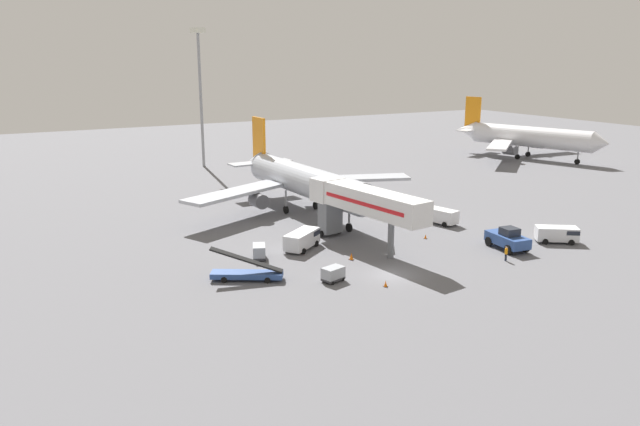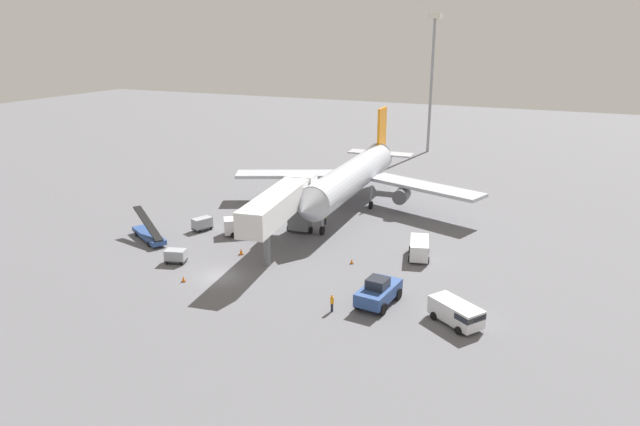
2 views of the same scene
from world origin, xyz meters
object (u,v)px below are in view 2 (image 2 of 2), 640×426
(jet_bridge, at_px, (283,203))
(safety_cone_bravo, at_px, (183,279))
(baggage_cart_mid_right, at_px, (176,256))
(airplane_at_gate, at_px, (354,176))
(pushback_tug, at_px, (378,292))
(service_van_rear_left, at_px, (419,247))
(apron_light_mast, at_px, (433,58))
(service_van_outer_right, at_px, (248,225))
(ground_crew_worker_midground, at_px, (332,303))
(baggage_cart_outer_left, at_px, (202,223))
(safety_cone_charlie, at_px, (352,261))
(service_van_near_left, at_px, (457,312))
(safety_cone_alpha, at_px, (241,251))
(ground_crew_worker_foreground, at_px, (325,217))
(belt_loader_truck, at_px, (149,234))

(jet_bridge, distance_m, safety_cone_bravo, 14.17)
(baggage_cart_mid_right, bearing_deg, safety_cone_bravo, -44.92)
(airplane_at_gate, height_order, pushback_tug, airplane_at_gate)
(service_van_rear_left, distance_m, apron_light_mast, 61.74)
(service_van_outer_right, relative_size, ground_crew_worker_midground, 3.42)
(baggage_cart_outer_left, bearing_deg, airplane_at_gate, 49.98)
(baggage_cart_outer_left, height_order, safety_cone_charlie, baggage_cart_outer_left)
(service_van_near_left, bearing_deg, ground_crew_worker_midground, -168.60)
(safety_cone_charlie, xyz_separation_m, apron_light_mast, (-7.20, 62.53, 18.31))
(airplane_at_gate, distance_m, safety_cone_alpha, 22.59)
(ground_crew_worker_foreground, bearing_deg, service_van_rear_left, -23.62)
(airplane_at_gate, xyz_separation_m, safety_cone_charlie, (7.08, -19.07, -4.38))
(pushback_tug, xyz_separation_m, belt_loader_truck, (-30.23, 4.99, -0.45))
(pushback_tug, height_order, service_van_rear_left, pushback_tug)
(baggage_cart_outer_left, relative_size, safety_cone_alpha, 3.58)
(baggage_cart_outer_left, distance_m, safety_cone_charlie, 21.09)
(service_van_outer_right, height_order, safety_cone_alpha, service_van_outer_right)
(service_van_near_left, height_order, service_van_rear_left, service_van_rear_left)
(service_van_outer_right, height_order, safety_cone_charlie, service_van_outer_right)
(safety_cone_alpha, bearing_deg, belt_loader_truck, -178.05)
(jet_bridge, relative_size, service_van_rear_left, 3.54)
(pushback_tug, relative_size, ground_crew_worker_midground, 3.42)
(baggage_cart_mid_right, bearing_deg, service_van_rear_left, 27.56)
(baggage_cart_outer_left, distance_m, safety_cone_bravo, 15.54)
(safety_cone_alpha, distance_m, safety_cone_bravo, 8.69)
(service_van_near_left, distance_m, safety_cone_charlie, 15.62)
(safety_cone_bravo, bearing_deg, airplane_at_gate, 77.85)
(service_van_outer_right, distance_m, baggage_cart_outer_left, 6.02)
(belt_loader_truck, relative_size, safety_cone_bravo, 11.61)
(safety_cone_charlie, bearing_deg, belt_loader_truck, -173.21)
(service_van_outer_right, height_order, ground_crew_worker_midground, service_van_outer_right)
(jet_bridge, xyz_separation_m, service_van_rear_left, (14.79, 3.57, -4.20))
(service_van_near_left, relative_size, baggage_cart_mid_right, 2.10)
(safety_cone_charlie, bearing_deg, service_van_rear_left, 38.50)
(safety_cone_bravo, xyz_separation_m, apron_light_mast, (6.38, 73.62, 18.28))
(service_van_rear_left, height_order, safety_cone_alpha, service_van_rear_left)
(ground_crew_worker_foreground, bearing_deg, airplane_at_gate, 85.18)
(service_van_rear_left, bearing_deg, ground_crew_worker_midground, -103.28)
(service_van_near_left, xyz_separation_m, safety_cone_alpha, (-25.03, 6.34, -0.73))
(baggage_cart_mid_right, relative_size, baggage_cart_outer_left, 0.91)
(safety_cone_charlie, bearing_deg, jet_bridge, 171.95)
(pushback_tug, height_order, service_van_outer_right, pushback_tug)
(service_van_rear_left, height_order, safety_cone_charlie, service_van_rear_left)
(jet_bridge, xyz_separation_m, pushback_tug, (14.34, -9.16, -4.12))
(belt_loader_truck, height_order, baggage_cart_outer_left, belt_loader_truck)
(ground_crew_worker_midground, height_order, safety_cone_charlie, ground_crew_worker_midground)
(service_van_rear_left, xyz_separation_m, baggage_cart_outer_left, (-26.96, -2.21, -0.28))
(service_van_near_left, bearing_deg, safety_cone_alpha, 165.79)
(baggage_cart_outer_left, relative_size, apron_light_mast, 0.10)
(service_van_near_left, relative_size, safety_cone_bravo, 8.48)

